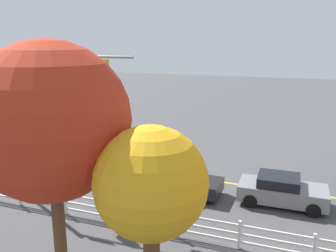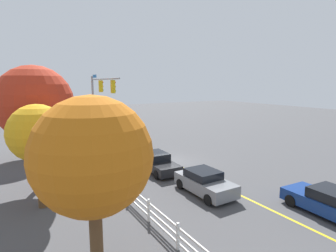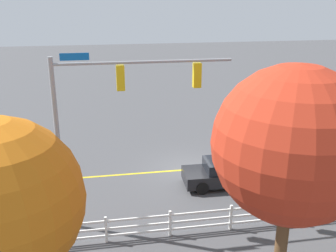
# 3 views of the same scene
# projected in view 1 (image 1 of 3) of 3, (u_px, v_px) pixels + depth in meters

# --- Properties ---
(ground_plane) EXTENTS (120.00, 120.00, 0.00)m
(ground_plane) POSITION_uv_depth(u_px,v_px,m) (161.00, 174.00, 20.79)
(ground_plane) COLOR #444447
(lane_center_stripe) EXTENTS (28.00, 0.16, 0.01)m
(lane_center_stripe) POSITION_uv_depth(u_px,v_px,m) (228.00, 183.00, 19.44)
(lane_center_stripe) COLOR gold
(lane_center_stripe) RESTS_ON ground_plane
(signal_assembly) EXTENTS (7.21, 0.38, 7.39)m
(signal_assembly) POSITION_uv_depth(u_px,v_px,m) (39.00, 93.00, 16.95)
(signal_assembly) COLOR gray
(signal_assembly) RESTS_ON ground_plane
(car_1) EXTENTS (4.80, 1.97, 1.41)m
(car_1) POSITION_uv_depth(u_px,v_px,m) (174.00, 180.00, 18.16)
(car_1) COLOR black
(car_1) RESTS_ON ground_plane
(car_2) EXTENTS (4.08, 1.98, 1.42)m
(car_2) POSITION_uv_depth(u_px,v_px,m) (281.00, 190.00, 16.79)
(car_2) COLOR slate
(car_2) RESTS_ON ground_plane
(white_rail_fence) EXTENTS (26.10, 0.10, 1.15)m
(white_rail_fence) POSITION_uv_depth(u_px,v_px,m) (174.00, 222.00, 14.07)
(white_rail_fence) COLOR white
(white_rail_fence) RESTS_ON ground_plane
(tree_0) EXTENTS (3.03, 3.03, 5.59)m
(tree_0) POSITION_uv_depth(u_px,v_px,m) (151.00, 185.00, 9.13)
(tree_0) COLOR brown
(tree_0) RESTS_ON ground_plane
(tree_1) EXTENTS (4.68, 4.68, 7.74)m
(tree_1) POSITION_uv_depth(u_px,v_px,m) (51.00, 122.00, 10.10)
(tree_1) COLOR brown
(tree_1) RESTS_ON ground_plane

